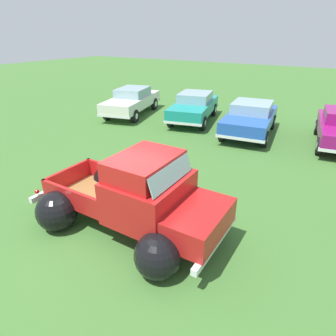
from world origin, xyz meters
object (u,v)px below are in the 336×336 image
object	(u,v)px
show_car_0	(132,100)
show_car_2	(250,117)
show_car_1	(194,106)
vintage_pickup_truck	(140,202)

from	to	relation	value
show_car_0	show_car_2	world-z (taller)	same
show_car_1	show_car_2	xyz separation A→B (m)	(3.13, -0.66, 0.00)
vintage_pickup_truck	show_car_1	world-z (taller)	vintage_pickup_truck
show_car_1	show_car_2	size ratio (longest dim) A/B	1.05
show_car_1	show_car_0	bearing A→B (deg)	-93.39
show_car_0	show_car_1	world-z (taller)	same
show_car_1	vintage_pickup_truck	bearing A→B (deg)	6.58
show_car_2	show_car_0	bearing A→B (deg)	-97.57
vintage_pickup_truck	show_car_1	bearing A→B (deg)	109.61
show_car_0	vintage_pickup_truck	bearing A→B (deg)	24.81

